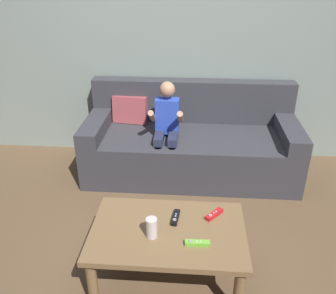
{
  "coord_description": "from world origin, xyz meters",
  "views": [
    {
      "loc": [
        0.21,
        -1.68,
        1.79
      ],
      "look_at": [
        0.04,
        0.66,
        0.58
      ],
      "focal_mm": 38.46,
      "sensor_mm": 36.0,
      "label": 1
    }
  ],
  "objects": [
    {
      "name": "couch",
      "position": [
        0.19,
        1.34,
        0.28
      ],
      "size": [
        1.91,
        0.8,
        0.81
      ],
      "color": "#38383D",
      "rests_on": "ground"
    },
    {
      "name": "game_remote_red_far_corner",
      "position": [
        0.36,
        0.13,
        0.4
      ],
      "size": [
        0.12,
        0.13,
        0.03
      ],
      "color": "red",
      "rests_on": "coffee_table"
    },
    {
      "name": "soda_can",
      "position": [
        -0.0,
        -0.09,
        0.45
      ],
      "size": [
        0.07,
        0.07,
        0.12
      ],
      "primitive_type": "cylinder",
      "color": "silver",
      "rests_on": "coffee_table"
    },
    {
      "name": "wall_back",
      "position": [
        0.0,
        1.73,
        1.25
      ],
      "size": [
        4.82,
        0.05,
        2.5
      ],
      "primitive_type": "cube",
      "color": "gray",
      "rests_on": "ground"
    },
    {
      "name": "game_remote_lime_center",
      "position": [
        0.26,
        -0.14,
        0.4
      ],
      "size": [
        0.14,
        0.04,
        0.03
      ],
      "color": "#72C638",
      "rests_on": "coffee_table"
    },
    {
      "name": "person_seated_on_couch",
      "position": [
        -0.01,
        1.16,
        0.52
      ],
      "size": [
        0.29,
        0.35,
        0.9
      ],
      "color": "#282D47",
      "rests_on": "ground"
    },
    {
      "name": "game_remote_black_near_edge",
      "position": [
        0.13,
        0.08,
        0.4
      ],
      "size": [
        0.05,
        0.14,
        0.03
      ],
      "color": "black",
      "rests_on": "coffee_table"
    },
    {
      "name": "ground_plane",
      "position": [
        0.0,
        0.0,
        0.0
      ],
      "size": [
        9.63,
        9.63,
        0.0
      ],
      "primitive_type": "plane",
      "color": "brown"
    },
    {
      "name": "coffee_table",
      "position": [
        0.09,
        -0.03,
        0.33
      ],
      "size": [
        0.91,
        0.59,
        0.39
      ],
      "color": "brown",
      "rests_on": "ground"
    }
  ]
}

